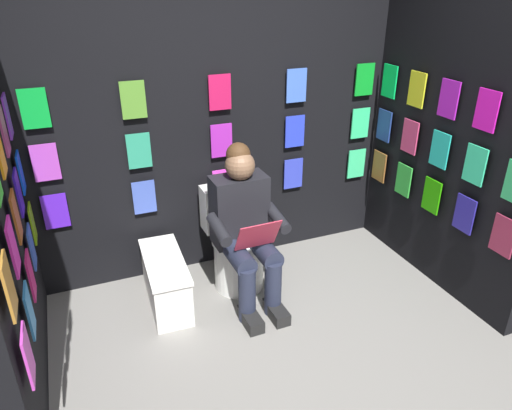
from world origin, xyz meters
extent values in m
plane|color=gray|center=(0.00, 0.00, 0.00)|extent=(30.00, 30.00, 0.00)
cube|color=black|center=(0.00, -1.73, 1.19)|extent=(2.98, 0.10, 2.39)
cube|color=#531CD1|center=(1.26, -1.65, 0.71)|extent=(0.17, 0.01, 0.26)
cube|color=#425CC0|center=(0.63, -1.65, 0.71)|extent=(0.17, 0.01, 0.26)
cube|color=#F13CCF|center=(0.00, -1.65, 0.71)|extent=(0.17, 0.01, 0.26)
cube|color=blue|center=(-0.63, -1.65, 0.71)|extent=(0.17, 0.01, 0.26)
cube|color=#3CE18B|center=(-1.26, -1.65, 0.71)|extent=(0.17, 0.01, 0.26)
cube|color=#B242BF|center=(1.26, -1.65, 1.08)|extent=(0.17, 0.01, 0.26)
cube|color=#2B9B75|center=(0.63, -1.65, 1.08)|extent=(0.17, 0.01, 0.26)
cube|color=purple|center=(0.00, -1.65, 1.08)|extent=(0.17, 0.01, 0.26)
cube|color=blue|center=(-0.63, -1.65, 1.08)|extent=(0.17, 0.01, 0.26)
cube|color=#36E686|center=(-1.26, -1.65, 1.08)|extent=(0.17, 0.01, 0.26)
cube|color=green|center=(1.26, -1.65, 1.45)|extent=(0.17, 0.01, 0.26)
cube|color=#55922E|center=(0.63, -1.65, 1.45)|extent=(0.17, 0.01, 0.26)
cube|color=#C9154D|center=(0.00, -1.65, 1.45)|extent=(0.17, 0.01, 0.26)
cube|color=#436ED7|center=(-0.63, -1.65, 1.45)|extent=(0.17, 0.01, 0.26)
cube|color=#109E27|center=(-1.26, -1.65, 1.45)|extent=(0.17, 0.01, 0.26)
cube|color=black|center=(-1.49, -0.84, 1.19)|extent=(0.10, 1.68, 2.39)
cube|color=#955928|center=(-1.41, -1.51, 0.71)|extent=(0.01, 0.17, 0.26)
cube|color=green|center=(-1.41, -1.18, 0.71)|extent=(0.01, 0.17, 0.26)
cube|color=#2CB809|center=(-1.41, -0.84, 0.71)|extent=(0.01, 0.17, 0.26)
cube|color=#2D25A0|center=(-1.41, -0.50, 0.71)|extent=(0.01, 0.17, 0.26)
cube|color=#A12B4C|center=(-1.41, -0.17, 0.71)|extent=(0.01, 0.17, 0.26)
cube|color=navy|center=(-1.41, -1.51, 1.08)|extent=(0.01, 0.17, 0.26)
cube|color=#E33F75|center=(-1.41, -1.18, 1.08)|extent=(0.01, 0.17, 0.26)
cube|color=#25D1BB|center=(-1.41, -0.84, 1.08)|extent=(0.01, 0.17, 0.26)
cube|color=#37EFA4|center=(-1.41, -0.50, 1.08)|extent=(0.01, 0.17, 0.26)
cube|color=#0CD758|center=(-1.41, -1.51, 1.45)|extent=(0.01, 0.17, 0.26)
cube|color=yellow|center=(-1.41, -1.18, 1.45)|extent=(0.01, 0.17, 0.26)
cube|color=#B61EC6|center=(-1.41, -0.84, 1.45)|extent=(0.01, 0.17, 0.26)
cube|color=#EE17C0|center=(-1.41, -0.50, 1.45)|extent=(0.01, 0.17, 0.26)
cube|color=#CE3CBC|center=(1.41, -0.17, 0.71)|extent=(0.01, 0.17, 0.26)
cube|color=#3080C5|center=(1.41, -0.50, 0.71)|extent=(0.01, 0.17, 0.26)
cube|color=#CC2070|center=(1.41, -0.84, 0.71)|extent=(0.01, 0.17, 0.26)
cube|color=blue|center=(1.41, -1.18, 0.71)|extent=(0.01, 0.17, 0.26)
cube|color=#74AB10|center=(1.41, -1.51, 0.71)|extent=(0.01, 0.17, 0.26)
cube|color=#B5772A|center=(1.41, -0.17, 1.08)|extent=(0.01, 0.17, 0.26)
cube|color=#E229AC|center=(1.41, -0.50, 1.08)|extent=(0.01, 0.17, 0.26)
cube|color=#A14D1B|center=(1.41, -0.84, 1.08)|extent=(0.01, 0.17, 0.26)
cube|color=#2D13AD|center=(1.41, -1.18, 1.08)|extent=(0.01, 0.17, 0.26)
cube|color=blue|center=(1.41, -1.51, 1.08)|extent=(0.01, 0.17, 0.26)
cube|color=orange|center=(1.41, -0.84, 1.45)|extent=(0.01, 0.17, 0.26)
cube|color=#97326B|center=(1.41, -1.18, 1.45)|extent=(0.01, 0.17, 0.26)
cube|color=purple|center=(1.41, -1.51, 1.45)|extent=(0.01, 0.17, 0.26)
cylinder|color=white|center=(0.02, -1.25, 0.20)|extent=(0.38, 0.38, 0.40)
cylinder|color=white|center=(0.02, -1.25, 0.41)|extent=(0.41, 0.41, 0.02)
cube|color=white|center=(0.03, -1.51, 0.58)|extent=(0.38, 0.19, 0.36)
cylinder|color=white|center=(0.02, -1.42, 0.58)|extent=(0.39, 0.08, 0.39)
cube|color=black|center=(0.02, -1.22, 0.68)|extent=(0.40, 0.23, 0.52)
sphere|color=brown|center=(0.02, -1.19, 1.04)|extent=(0.21, 0.21, 0.21)
sphere|color=#472D19|center=(0.02, -1.22, 1.11)|extent=(0.17, 0.17, 0.17)
cylinder|color=#23283D|center=(-0.08, -1.02, 0.44)|extent=(0.16, 0.40, 0.15)
cylinder|color=#23283D|center=(0.12, -1.01, 0.44)|extent=(0.16, 0.40, 0.15)
cylinder|color=#23283D|center=(-0.09, -0.84, 0.21)|extent=(0.12, 0.12, 0.42)
cylinder|color=#23283D|center=(0.11, -0.83, 0.21)|extent=(0.12, 0.12, 0.42)
cube|color=black|center=(-0.09, -0.78, 0.04)|extent=(0.12, 0.26, 0.09)
cube|color=black|center=(0.11, -0.77, 0.04)|extent=(0.12, 0.26, 0.09)
cylinder|color=black|center=(-0.20, -1.04, 0.66)|extent=(0.09, 0.31, 0.13)
cylinder|color=black|center=(0.24, -1.03, 0.66)|extent=(0.09, 0.31, 0.13)
cube|color=#B42B41|center=(0.01, -0.88, 0.64)|extent=(0.30, 0.14, 0.23)
cube|color=white|center=(0.60, -1.25, 0.17)|extent=(0.29, 0.69, 0.35)
cube|color=white|center=(0.60, -1.25, 0.36)|extent=(0.30, 0.72, 0.03)
camera|label=1|loc=(1.08, 1.68, 2.21)|focal=33.17mm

